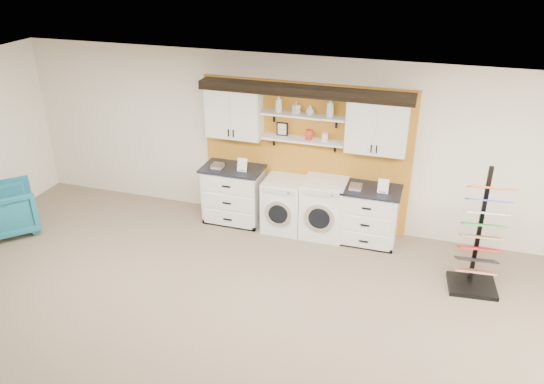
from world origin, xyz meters
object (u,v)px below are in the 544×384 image
(base_cabinet_left, at_px, (234,194))
(sample_rack, at_px, (478,253))
(dryer, at_px, (324,208))
(washer, at_px, (284,204))
(armchair, at_px, (8,210))
(base_cabinet_right, at_px, (368,215))

(base_cabinet_left, relative_size, sample_rack, 0.57)
(base_cabinet_left, height_order, dryer, base_cabinet_left)
(base_cabinet_left, height_order, sample_rack, sample_rack)
(base_cabinet_left, distance_m, sample_rack, 3.93)
(washer, height_order, armchair, washer)
(base_cabinet_left, height_order, armchair, base_cabinet_left)
(base_cabinet_left, distance_m, armchair, 3.68)
(base_cabinet_right, xyz_separation_m, armchair, (-5.63, -1.47, -0.07))
(washer, bearing_deg, dryer, -0.00)
(base_cabinet_left, bearing_deg, base_cabinet_right, 0.00)
(base_cabinet_right, xyz_separation_m, sample_rack, (1.59, -0.81, 0.08))
(base_cabinet_right, relative_size, washer, 1.07)
(armchair, bearing_deg, base_cabinet_left, -112.89)
(base_cabinet_right, distance_m, sample_rack, 1.78)
(base_cabinet_right, relative_size, sample_rack, 0.54)
(dryer, relative_size, sample_rack, 0.54)
(base_cabinet_left, bearing_deg, dryer, -0.12)
(washer, relative_size, armchair, 1.01)
(dryer, height_order, sample_rack, sample_rack)
(armchair, bearing_deg, washer, -117.45)
(base_cabinet_right, bearing_deg, washer, -179.86)
(sample_rack, bearing_deg, washer, 159.08)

